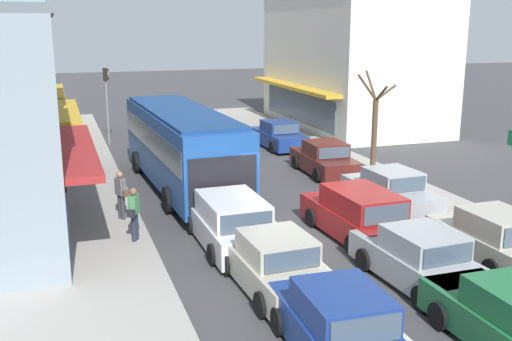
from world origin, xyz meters
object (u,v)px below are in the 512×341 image
object	(u,v)px
sedan_adjacent_lane_trail	(421,260)
traffic_light_downstreet	(107,93)
sedan_queue_far_back	(276,265)
pedestrian_browsing_midblock	(134,211)
street_tree_right	(374,127)
parked_sedan_kerb_third	(324,160)
parked_sedan_kerb_second	(391,191)
city_bus	(181,143)
parked_sedan_kerb_rear	(279,136)
hatchback_adjacent_lane_lead	(338,326)
wagon_queue_gap_filler	(230,223)
pedestrian_with_handbag_near	(121,192)
wagon_behind_bus_near	(358,215)
parked_hatchback_kerb_front	(492,239)

from	to	relation	value
sedan_adjacent_lane_trail	traffic_light_downstreet	size ratio (longest dim) A/B	1.02
sedan_queue_far_back	traffic_light_downstreet	distance (m)	20.65
pedestrian_browsing_midblock	street_tree_right	bearing A→B (deg)	27.00
parked_sedan_kerb_third	parked_sedan_kerb_second	bearing A→B (deg)	-89.53
city_bus	parked_sedan_kerb_rear	size ratio (longest dim) A/B	2.57
parked_sedan_kerb_second	parked_sedan_kerb_third	size ratio (longest dim) A/B	1.00
hatchback_adjacent_lane_lead	parked_sedan_kerb_second	distance (m)	10.39
sedan_adjacent_lane_trail	street_tree_right	size ratio (longest dim) A/B	0.95
pedestrian_browsing_midblock	wagon_queue_gap_filler	bearing A→B (deg)	-21.07
parked_sedan_kerb_rear	sedan_adjacent_lane_trail	bearing A→B (deg)	-98.93
parked_sedan_kerb_rear	street_tree_right	xyz separation A→B (m)	(2.01, -6.58, 1.42)
parked_sedan_kerb_second	pedestrian_with_handbag_near	size ratio (longest dim) A/B	2.61
parked_sedan_kerb_rear	traffic_light_downstreet	distance (m)	9.62
wagon_behind_bus_near	street_tree_right	xyz separation A→B (m)	(4.63, 7.32, 1.34)
wagon_queue_gap_filler	parked_sedan_kerb_second	xyz separation A→B (m)	(6.46, 1.74, -0.08)
sedan_adjacent_lane_trail	parked_sedan_kerb_rear	xyz separation A→B (m)	(2.74, 17.47, 0.00)
parked_sedan_kerb_second	pedestrian_browsing_midblock	distance (m)	9.18
parked_sedan_kerb_third	parked_sedan_kerb_rear	distance (m)	6.12
hatchback_adjacent_lane_lead	wagon_queue_gap_filler	size ratio (longest dim) A/B	0.83
sedan_adjacent_lane_trail	parked_sedan_kerb_second	bearing A→B (deg)	65.74
parked_sedan_kerb_third	parked_sedan_kerb_rear	xyz separation A→B (m)	(0.14, 6.11, 0.00)
parked_sedan_kerb_second	street_tree_right	distance (m)	5.63
wagon_queue_gap_filler	traffic_light_downstreet	distance (m)	17.39
city_bus	parked_sedan_kerb_second	world-z (taller)	city_bus
sedan_adjacent_lane_trail	pedestrian_with_handbag_near	distance (m)	9.93
hatchback_adjacent_lane_lead	pedestrian_with_handbag_near	distance (m)	10.33
pedestrian_browsing_midblock	sedan_adjacent_lane_trail	bearing A→B (deg)	-38.51
hatchback_adjacent_lane_lead	pedestrian_browsing_midblock	size ratio (longest dim) A/B	2.31
sedan_queue_far_back	wagon_behind_bus_near	world-z (taller)	wagon_behind_bus_near
hatchback_adjacent_lane_lead	parked_sedan_kerb_third	world-z (taller)	hatchback_adjacent_lane_lead
parked_sedan_kerb_second	sedan_adjacent_lane_trail	bearing A→B (deg)	-114.26
city_bus	hatchback_adjacent_lane_lead	bearing A→B (deg)	-88.64
street_tree_right	traffic_light_downstreet	bearing A→B (deg)	135.48
street_tree_right	pedestrian_browsing_midblock	xyz separation A→B (m)	(-11.25, -5.73, -1.02)
city_bus	pedestrian_browsing_midblock	distance (m)	6.40
hatchback_adjacent_lane_lead	street_tree_right	bearing A→B (deg)	58.20
hatchback_adjacent_lane_lead	pedestrian_browsing_midblock	world-z (taller)	pedestrian_browsing_midblock
sedan_adjacent_lane_trail	parked_sedan_kerb_second	world-z (taller)	same
parked_sedan_kerb_second	parked_sedan_kerb_rear	bearing A→B (deg)	89.52
hatchback_adjacent_lane_lead	parked_sedan_kerb_rear	bearing A→B (deg)	72.52
hatchback_adjacent_lane_lead	parked_sedan_kerb_second	world-z (taller)	hatchback_adjacent_lane_lead
sedan_adjacent_lane_trail	wagon_behind_bus_near	xyz separation A→B (m)	(0.12, 3.58, 0.08)
hatchback_adjacent_lane_lead	parked_sedan_kerb_third	xyz separation A→B (m)	(6.14, 13.83, -0.05)
hatchback_adjacent_lane_lead	wagon_queue_gap_filler	distance (m)	6.62
sedan_queue_far_back	parked_hatchback_kerb_front	bearing A→B (deg)	-2.56
parked_sedan_kerb_rear	pedestrian_with_handbag_near	bearing A→B (deg)	-132.91
parked_hatchback_kerb_front	sedan_queue_far_back	bearing A→B (deg)	177.44
wagon_queue_gap_filler	parked_hatchback_kerb_front	xyz separation A→B (m)	(6.48, -3.54, -0.04)
wagon_queue_gap_filler	pedestrian_with_handbag_near	bearing A→B (deg)	131.01
parked_sedan_kerb_second	street_tree_right	size ratio (longest dim) A/B	0.95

